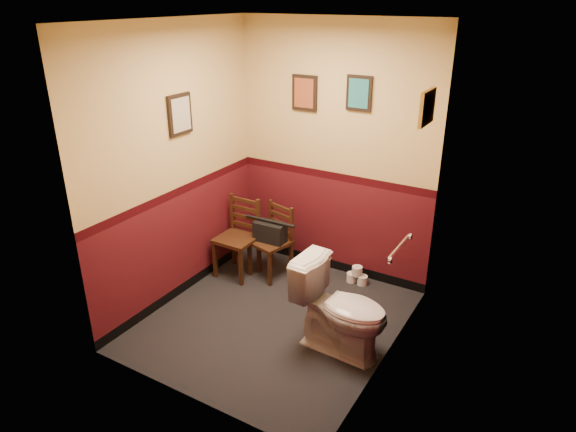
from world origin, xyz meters
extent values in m
cube|color=black|center=(0.00, 0.00, 0.00)|extent=(2.20, 2.40, 0.00)
cube|color=silver|center=(0.00, 0.00, 2.70)|extent=(2.20, 2.40, 0.00)
cube|color=#4C1017|center=(0.00, 1.20, 1.35)|extent=(2.20, 0.00, 2.70)
cube|color=#4C1017|center=(0.00, -1.20, 1.35)|extent=(2.20, 0.00, 2.70)
cube|color=#4C1017|center=(-1.10, 0.00, 1.35)|extent=(0.00, 2.40, 2.70)
cube|color=#4C1017|center=(1.10, 0.00, 1.35)|extent=(0.00, 2.40, 2.70)
cylinder|color=silver|center=(1.07, 0.25, 0.95)|extent=(0.03, 0.50, 0.03)
cylinder|color=silver|center=(1.09, 0.00, 0.95)|extent=(0.02, 0.06, 0.06)
cylinder|color=silver|center=(1.09, 0.50, 0.95)|extent=(0.02, 0.06, 0.06)
cube|color=black|center=(-0.35, 1.18, 1.95)|extent=(0.28, 0.03, 0.36)
cube|color=brown|center=(-0.35, 1.17, 1.95)|extent=(0.22, 0.01, 0.30)
cube|color=black|center=(0.25, 1.18, 2.00)|extent=(0.26, 0.03, 0.34)
cube|color=#226D6F|center=(0.25, 1.17, 2.00)|extent=(0.20, 0.01, 0.28)
cube|color=black|center=(-1.08, 0.10, 1.85)|extent=(0.03, 0.30, 0.38)
cube|color=tan|center=(-1.07, 0.10, 1.85)|extent=(0.01, 0.24, 0.31)
cube|color=olive|center=(1.08, 0.60, 2.05)|extent=(0.03, 0.34, 0.28)
cube|color=tan|center=(1.07, 0.60, 2.05)|extent=(0.01, 0.28, 0.22)
imported|color=white|center=(0.72, -0.07, 0.41)|extent=(0.86, 0.51, 0.82)
cylinder|color=silver|center=(0.98, -0.12, 0.06)|extent=(0.11, 0.11, 0.11)
cylinder|color=silver|center=(0.98, -0.12, 0.25)|extent=(0.02, 0.02, 0.32)
cube|color=#422413|center=(-0.83, 0.55, 0.43)|extent=(0.41, 0.41, 0.04)
cube|color=#422413|center=(-1.00, 0.38, 0.22)|extent=(0.04, 0.04, 0.43)
cube|color=#422413|center=(-1.00, 0.72, 0.22)|extent=(0.04, 0.04, 0.43)
cube|color=#422413|center=(-0.65, 0.38, 0.22)|extent=(0.04, 0.04, 0.43)
cube|color=#422413|center=(-0.65, 0.72, 0.22)|extent=(0.04, 0.04, 0.43)
cube|color=#422413|center=(-1.00, 0.73, 0.65)|extent=(0.04, 0.03, 0.43)
cube|color=#422413|center=(-0.65, 0.73, 0.65)|extent=(0.04, 0.03, 0.43)
cube|color=#422413|center=(-0.83, 0.73, 0.53)|extent=(0.33, 0.03, 0.04)
cube|color=#422413|center=(-0.83, 0.73, 0.63)|extent=(0.33, 0.03, 0.04)
cube|color=#422413|center=(-0.83, 0.73, 0.72)|extent=(0.33, 0.03, 0.04)
cube|color=#422413|center=(-0.83, 0.73, 0.82)|extent=(0.33, 0.03, 0.04)
cube|color=#422413|center=(-0.50, 0.72, 0.40)|extent=(0.46, 0.46, 0.04)
cube|color=#422413|center=(-0.70, 0.60, 0.20)|extent=(0.04, 0.04, 0.40)
cube|color=#422413|center=(-0.61, 0.92, 0.20)|extent=(0.04, 0.04, 0.40)
cube|color=#422413|center=(-0.39, 0.52, 0.20)|extent=(0.04, 0.04, 0.40)
cube|color=#422413|center=(-0.30, 0.83, 0.20)|extent=(0.04, 0.04, 0.40)
cube|color=#422413|center=(-0.61, 0.92, 0.60)|extent=(0.04, 0.04, 0.40)
cube|color=#422413|center=(-0.30, 0.84, 0.60)|extent=(0.04, 0.04, 0.40)
cube|color=#422413|center=(-0.46, 0.88, 0.49)|extent=(0.30, 0.10, 0.04)
cube|color=#422413|center=(-0.46, 0.88, 0.58)|extent=(0.30, 0.10, 0.04)
cube|color=#422413|center=(-0.46, 0.88, 0.67)|extent=(0.30, 0.10, 0.04)
cube|color=#422413|center=(-0.46, 0.88, 0.76)|extent=(0.30, 0.10, 0.04)
cube|color=black|center=(-0.50, 0.72, 0.53)|extent=(0.35, 0.18, 0.21)
cylinder|color=black|center=(-0.50, 0.72, 0.66)|extent=(0.30, 0.04, 0.03)
cylinder|color=silver|center=(0.34, 1.04, 0.05)|extent=(0.11, 0.11, 0.10)
cylinder|color=silver|center=(0.46, 1.04, 0.05)|extent=(0.11, 0.11, 0.10)
cylinder|color=silver|center=(0.40, 1.03, 0.15)|extent=(0.11, 0.11, 0.10)
camera|label=1|loc=(2.20, -3.49, 2.88)|focal=32.00mm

